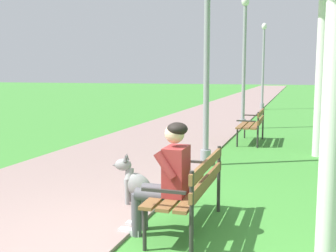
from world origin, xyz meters
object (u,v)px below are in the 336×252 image
park_bench_mid (253,123)px  lamp_post_near (207,37)px  lamp_post_mid (244,61)px  lamp_post_far (263,65)px  dog_grey (141,187)px  person_seated_on_near_bench (167,175)px  park_bench_near (191,185)px

park_bench_mid → lamp_post_near: bearing=-101.6°
lamp_post_mid → lamp_post_far: bearing=90.2°
dog_grey → lamp_post_mid: (0.26, 8.14, 1.86)m
park_bench_mid → person_seated_on_near_bench: size_ratio=1.20×
person_seated_on_near_bench → lamp_post_mid: 9.11m
park_bench_near → lamp_post_mid: bearing=93.8°
park_bench_near → lamp_post_far: lamp_post_far is taller
park_bench_near → person_seated_on_near_bench: 0.37m
park_bench_near → lamp_post_far: bearing=92.2°
park_bench_mid → lamp_post_mid: size_ratio=0.37×
person_seated_on_near_bench → lamp_post_mid: (-0.37, 8.98, 1.44)m
park_bench_near → dog_grey: park_bench_near is taller
park_bench_near → lamp_post_near: bearing=99.7°
person_seated_on_near_bench → dog_grey: person_seated_on_near_bench is taller
person_seated_on_near_bench → dog_grey: 1.13m
park_bench_near → lamp_post_near: size_ratio=0.32×
park_bench_mid → lamp_post_far: size_ratio=0.37×
park_bench_near → park_bench_mid: same height
lamp_post_mid → dog_grey: bearing=-91.8°
park_bench_near → park_bench_mid: (0.03, 6.12, 0.00)m
park_bench_near → lamp_post_near: 3.81m
person_seated_on_near_bench → dog_grey: bearing=126.7°
park_bench_near → lamp_post_far: size_ratio=0.37×
lamp_post_near → person_seated_on_near_bench: bearing=-84.3°
lamp_post_near → park_bench_mid: bearing=78.4°
park_bench_near → lamp_post_mid: 8.89m
park_bench_near → lamp_post_mid: (-0.57, 8.72, 1.61)m
dog_grey → park_bench_near: bearing=-34.8°
lamp_post_mid → park_bench_near: bearing=-86.2°
person_seated_on_near_bench → dog_grey: size_ratio=1.51×
lamp_post_mid → lamp_post_far: size_ratio=1.00×
lamp_post_far → lamp_post_near: bearing=-89.8°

